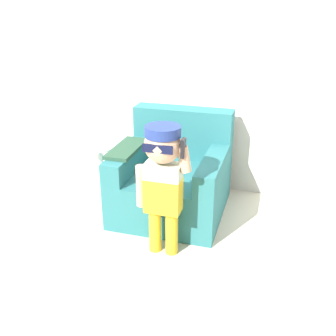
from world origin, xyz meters
The scene contains 5 objects.
ground_plane centered at (0.00, 0.00, 0.00)m, with size 10.00×10.00×0.00m, color beige.
wall_back centered at (0.00, 0.74, 1.30)m, with size 10.00×0.05×2.60m.
armchair centered at (0.16, 0.18, 0.31)m, with size 0.93×0.96×0.86m.
person_child centered at (0.27, -0.49, 0.66)m, with size 0.41×0.31×1.00m.
side_table centered at (-0.59, 0.25, 0.31)m, with size 0.38×0.38×0.52m.
Camera 1 is at (1.02, -2.89, 1.78)m, focal length 42.00 mm.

